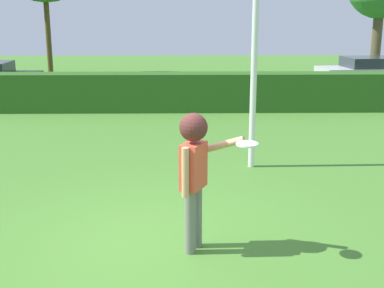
{
  "coord_description": "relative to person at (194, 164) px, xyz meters",
  "views": [
    {
      "loc": [
        0.43,
        -6.25,
        2.99
      ],
      "look_at": [
        0.56,
        0.82,
        1.15
      ],
      "focal_mm": 47.85,
      "sensor_mm": 36.0,
      "label": 1
    }
  ],
  "objects": [
    {
      "name": "person",
      "position": [
        0.0,
        0.0,
        0.0
      ],
      "size": [
        0.83,
        0.52,
        1.8
      ],
      "color": "slate",
      "rests_on": "ground"
    },
    {
      "name": "frisbee",
      "position": [
        0.62,
        -0.21,
        0.31
      ],
      "size": [
        0.27,
        0.27,
        0.03
      ],
      "color": "white"
    },
    {
      "name": "parked_car_silver",
      "position": [
        7.37,
        14.1,
        -0.47
      ],
      "size": [
        4.34,
        2.12,
        1.25
      ],
      "color": "#B7B7BC",
      "rests_on": "ground"
    },
    {
      "name": "hedge_row",
      "position": [
        -0.57,
        9.57,
        -0.58
      ],
      "size": [
        20.19,
        0.9,
        1.16
      ],
      "primitive_type": "cube",
      "color": "#29581C",
      "rests_on": "ground"
    },
    {
      "name": "ground_plane",
      "position": [
        -0.57,
        0.19,
        -1.16
      ],
      "size": [
        60.0,
        60.0,
        0.0
      ],
      "primitive_type": "plane",
      "color": "#467C2C"
    }
  ]
}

